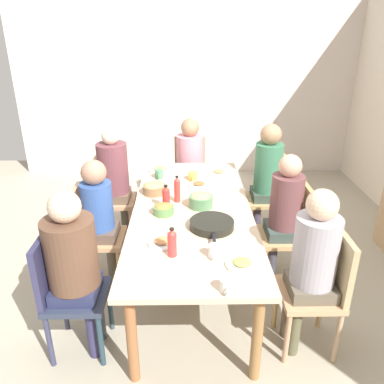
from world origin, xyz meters
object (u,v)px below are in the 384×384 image
(chair_3, at_px, (108,195))
(serving_pan, at_px, (212,224))
(cup_1, at_px, (193,176))
(chair_4, at_px, (64,288))
(plate_3, at_px, (219,172))
(bottle_1, at_px, (166,198))
(person_1, at_px, (267,173))
(plate_0, at_px, (199,185))
(cup_0, at_px, (214,251))
(dining_table, at_px, (192,215))
(chair_2, at_px, (190,169))
(person_5, at_px, (313,259))
(person_3, at_px, (115,175))
(cup_2, at_px, (159,174))
(bottle_0, at_px, (177,190))
(chair_6, at_px, (91,231))
(chair_0, at_px, (292,230))
(person_6, at_px, (100,213))
(bowl_2, at_px, (154,188))
(bowl_1, at_px, (163,209))
(chair_5, at_px, (322,285))
(person_2, at_px, (190,156))
(person_0, at_px, (284,210))
(person_4, at_px, (74,259))
(plate_2, at_px, (242,264))
(plate_4, at_px, (162,242))
(bowl_0, at_px, (201,200))
(bottle_2, at_px, (172,243))
(plate_1, at_px, (160,169))
(cup_3, at_px, (227,286))

(chair_3, distance_m, serving_pan, 1.53)
(cup_1, bearing_deg, chair_4, -32.03)
(plate_3, distance_m, bottle_1, 0.96)
(person_1, height_order, plate_0, person_1)
(cup_0, bearing_deg, dining_table, -169.73)
(chair_2, height_order, person_5, person_5)
(person_3, bearing_deg, cup_2, 80.76)
(serving_pan, height_order, bottle_0, bottle_0)
(plate_0, xyz_separation_m, cup_2, (-0.21, -0.39, 0.03))
(chair_6, xyz_separation_m, cup_1, (-0.64, 0.89, 0.25))
(chair_0, height_order, person_6, person_6)
(person_1, height_order, bowl_2, person_1)
(dining_table, relative_size, bowl_1, 13.73)
(chair_5, distance_m, plate_3, 1.72)
(person_2, distance_m, serving_pan, 1.80)
(person_0, relative_size, person_4, 0.98)
(chair_0, relative_size, serving_pan, 1.74)
(person_6, bearing_deg, plate_2, 52.24)
(chair_4, relative_size, plate_4, 4.34)
(cup_1, bearing_deg, plate_2, 11.10)
(chair_0, bearing_deg, plate_3, -144.83)
(person_3, bearing_deg, chair_3, -90.00)
(person_4, relative_size, person_6, 1.06)
(plate_0, distance_m, serving_pan, 0.84)
(plate_0, bearing_deg, plate_4, -15.45)
(plate_2, height_order, bowl_0, bowl_0)
(plate_0, distance_m, cup_2, 0.45)
(serving_pan, distance_m, bottle_2, 0.48)
(plate_2, xyz_separation_m, bottle_0, (-0.98, -0.43, 0.10))
(plate_4, distance_m, bottle_1, 0.58)
(plate_2, distance_m, bowl_1, 0.92)
(chair_4, relative_size, plate_1, 3.60)
(plate_1, xyz_separation_m, cup_3, (2.02, 0.51, 0.03))
(chair_6, relative_size, cup_2, 7.68)
(dining_table, distance_m, bottle_0, 0.26)
(bottle_1, bearing_deg, cup_3, 19.80)
(serving_pan, bearing_deg, plate_1, -159.67)
(person_0, relative_size, chair_3, 1.32)
(person_4, xyz_separation_m, bowl_1, (-0.68, 0.55, 0.03))
(cup_0, relative_size, cup_1, 0.90)
(chair_4, distance_m, cup_0, 1.04)
(person_5, distance_m, bowl_2, 1.57)
(plate_0, bearing_deg, dining_table, -8.65)
(person_1, relative_size, chair_3, 1.40)
(bowl_2, bearing_deg, person_0, 73.96)
(chair_2, distance_m, cup_3, 2.66)
(bottle_0, height_order, bottle_1, bottle_0)
(dining_table, height_order, chair_4, chair_4)
(person_2, bearing_deg, bottle_1, -8.48)
(person_4, bearing_deg, cup_3, 71.56)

